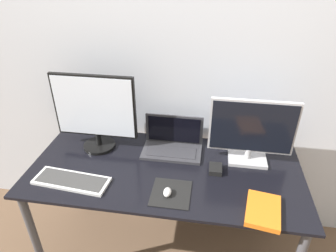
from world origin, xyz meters
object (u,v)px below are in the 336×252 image
(laptop, at_px, (173,142))
(power_brick, at_px, (215,169))
(keyboard, at_px, (71,181))
(book, at_px, (263,210))
(mouse, at_px, (167,192))
(monitor_right, at_px, (252,131))
(monitor_left, at_px, (95,112))

(laptop, relative_size, power_brick, 3.86)
(keyboard, distance_m, book, 1.03)
(laptop, distance_m, mouse, 0.42)
(monitor_right, bearing_deg, keyboard, -159.95)
(keyboard, bearing_deg, monitor_left, 84.63)
(keyboard, xyz_separation_m, mouse, (0.54, -0.02, 0.01))
(keyboard, bearing_deg, power_brick, 15.55)
(keyboard, xyz_separation_m, power_brick, (0.79, 0.22, 0.01))
(monitor_left, xyz_separation_m, monitor_right, (0.95, 0.00, -0.05))
(monitor_left, height_order, mouse, monitor_left)
(monitor_left, bearing_deg, monitor_right, 0.00)
(monitor_left, xyz_separation_m, power_brick, (0.76, -0.14, -0.24))
(book, xyz_separation_m, power_brick, (-0.24, 0.29, 0.00))
(monitor_right, distance_m, mouse, 0.61)
(mouse, height_order, book, mouse)
(monitor_left, relative_size, keyboard, 1.19)
(monitor_left, relative_size, power_brick, 5.36)
(mouse, bearing_deg, book, -5.26)
(book, distance_m, power_brick, 0.37)
(power_brick, bearing_deg, monitor_right, 35.94)
(laptop, xyz_separation_m, book, (0.52, -0.46, -0.04))
(monitor_left, xyz_separation_m, book, (0.99, -0.42, -0.24))
(laptop, height_order, keyboard, laptop)
(monitor_right, bearing_deg, monitor_left, -180.00)
(keyboard, bearing_deg, laptop, 37.83)
(mouse, bearing_deg, keyboard, 177.79)
(monitor_left, distance_m, monitor_right, 0.95)
(book, bearing_deg, laptop, 138.08)
(laptop, relative_size, keyboard, 0.86)
(laptop, height_order, power_brick, laptop)
(monitor_left, bearing_deg, keyboard, -95.37)
(keyboard, xyz_separation_m, book, (1.03, -0.07, 0.00))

